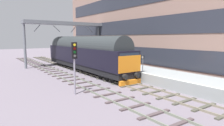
{
  "coord_description": "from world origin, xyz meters",
  "views": [
    {
      "loc": [
        -11.75,
        -17.27,
        4.45
      ],
      "look_at": [
        0.2,
        -0.08,
        1.76
      ],
      "focal_mm": 31.45,
      "sensor_mm": 36.0,
      "label": 1
    }
  ],
  "objects": [
    {
      "name": "waiting_passenger",
      "position": [
        2.81,
        0.09,
        1.99
      ],
      "size": [
        0.41,
        0.5,
        1.64
      ],
      "rotation": [
        0.0,
        0.0,
        1.32
      ],
      "color": "#332430",
      "rests_on": "station_platform"
    },
    {
      "name": "track_main",
      "position": [
        0.0,
        0.0,
        0.06
      ],
      "size": [
        2.5,
        60.0,
        0.15
      ],
      "color": "gray",
      "rests_on": "ground"
    },
    {
      "name": "signal_post_near",
      "position": [
        -5.54,
        -3.22,
        2.7
      ],
      "size": [
        0.44,
        0.22,
        4.12
      ],
      "color": "gray",
      "rests_on": "ground"
    },
    {
      "name": "ground_plane",
      "position": [
        0.0,
        0.0,
        0.0
      ],
      "size": [
        140.0,
        140.0,
        0.0
      ],
      "primitive_type": "plane",
      "color": "slate",
      "rests_on": "ground"
    },
    {
      "name": "station_building",
      "position": [
        8.77,
        4.84,
        7.72
      ],
      "size": [
        4.23,
        39.66,
        15.44
      ],
      "color": "gray",
      "rests_on": "ground"
    },
    {
      "name": "diesel_locomotive",
      "position": [
        0.0,
        6.34,
        2.49
      ],
      "size": [
        2.74,
        19.71,
        4.68
      ],
      "color": "black",
      "rests_on": "ground"
    },
    {
      "name": "platform_number_sign",
      "position": [
        1.94,
        -2.99,
        2.15
      ],
      "size": [
        0.1,
        0.44,
        1.7
      ],
      "color": "slate",
      "rests_on": "station_platform"
    },
    {
      "name": "track_adjacent_west",
      "position": [
        -3.52,
        0.0,
        0.06
      ],
      "size": [
        2.5,
        60.0,
        0.15
      ],
      "color": "gray",
      "rests_on": "ground"
    },
    {
      "name": "station_platform",
      "position": [
        3.6,
        0.0,
        0.5
      ],
      "size": [
        4.0,
        44.0,
        1.01
      ],
      "color": "#969D9D",
      "rests_on": "ground"
    },
    {
      "name": "overhead_footbridge",
      "position": [
        0.29,
        13.2,
        6.34
      ],
      "size": [
        12.82,
        2.0,
        6.99
      ],
      "color": "slate",
      "rests_on": "ground"
    }
  ]
}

